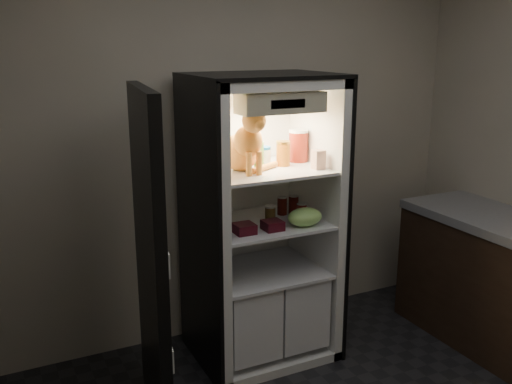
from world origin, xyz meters
TOP-DOWN VIEW (x-y plane):
  - room_shell at (0.00, 0.00)m, footprint 3.60×3.60m
  - refrigerator at (0.00, 1.38)m, footprint 0.90×0.72m
  - fridge_door at (-0.85, 0.96)m, footprint 0.18×0.87m
  - tabby_cat at (-0.15, 1.29)m, footprint 0.37×0.41m
  - parmesan_shaker at (-0.02, 1.35)m, footprint 0.06×0.06m
  - mayo_tub at (0.05, 1.41)m, footprint 0.09×0.09m
  - salsa_jar at (0.14, 1.34)m, footprint 0.09×0.09m
  - pepper_jar at (0.30, 1.41)m, footprint 0.13×0.13m
  - cream_carton at (0.30, 1.16)m, footprint 0.07×0.07m
  - soda_can_a at (0.18, 1.40)m, footprint 0.07×0.07m
  - soda_can_b at (0.26, 1.39)m, footprint 0.07×0.07m
  - soda_can_c at (0.22, 1.21)m, footprint 0.06×0.06m
  - condiment_jar at (0.05, 1.33)m, footprint 0.07×0.07m
  - grape_bag at (0.19, 1.13)m, footprint 0.23×0.17m
  - berry_box_left at (-0.21, 1.16)m, footprint 0.12×0.12m
  - berry_box_right at (-0.03, 1.15)m, footprint 0.12×0.12m

SIDE VIEW (x-z plane):
  - refrigerator at x=0.00m, z-range -0.15..1.73m
  - fridge_door at x=-0.85m, z-range -0.01..1.84m
  - berry_box_right at x=-0.03m, z-range 0.94..1.00m
  - berry_box_left at x=-0.21m, z-range 0.94..1.00m
  - condiment_jar at x=0.05m, z-range 0.94..1.03m
  - grape_bag at x=0.19m, z-range 0.94..1.05m
  - soda_can_c at x=0.22m, z-range 0.94..1.06m
  - soda_can_a at x=0.18m, z-range 0.94..1.06m
  - soda_can_b at x=0.26m, z-range 0.94..1.06m
  - cream_carton at x=0.30m, z-range 1.29..1.41m
  - mayo_tub at x=0.05m, z-range 1.29..1.41m
  - salsa_jar at x=0.14m, z-range 1.29..1.45m
  - parmesan_shaker at x=-0.02m, z-range 1.29..1.45m
  - pepper_jar at x=0.30m, z-range 1.29..1.50m
  - tabby_cat at x=-0.15m, z-range 1.23..1.67m
  - room_shell at x=0.00m, z-range -0.18..3.42m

